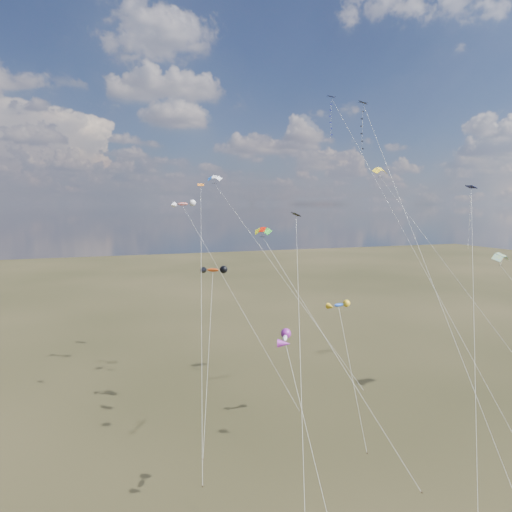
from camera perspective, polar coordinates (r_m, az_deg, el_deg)
name	(u,v)px	position (r m, az deg, el deg)	size (l,w,h in m)	color
ground	(325,496)	(45.03, 8.62, -27.50)	(400.00, 400.00, 0.00)	black
diamond_black_high	(371,147)	(50.75, 14.21, 13.04)	(1.20, 25.05, 36.22)	black
diamond_navy_tall	(344,138)	(58.24, 10.91, 14.31)	(5.81, 30.00, 38.69)	#0D0D43
diamond_black_mid	(299,307)	(39.17, 5.37, -6.39)	(7.49, 18.33, 24.33)	black
diamond_navy_right	(470,232)	(45.44, 25.19, 2.76)	(11.97, 14.67, 26.83)	#080C52
diamond_orange_center	(201,264)	(51.06, -6.87, -0.96)	(4.66, 18.12, 27.64)	orange
parafoil_yellow	(381,171)	(64.65, 15.41, 10.24)	(12.08, 22.81, 30.43)	gold
parafoil_blue_white	(215,178)	(74.70, -5.11, 9.67)	(16.41, 22.67, 30.13)	blue
parafoil_striped	(501,255)	(66.47, 28.33, 0.11)	(9.66, 12.76, 19.42)	#D0D610
parafoil_tricolor	(264,232)	(49.04, 0.98, 3.06)	(10.19, 16.73, 22.92)	#EBF012
novelty_orange_black	(213,270)	(55.15, -5.41, -1.81)	(5.57, 12.31, 17.77)	#BF4011
novelty_white_purple	(285,339)	(36.88, 3.66, -10.30)	(2.03, 9.24, 14.98)	silver
novelty_redwhite_stripe	(183,205)	(68.64, -9.11, 6.36)	(12.14, 20.85, 25.76)	red
novelty_blue_yellow	(339,305)	(53.00, 10.31, -6.10)	(2.52, 8.17, 14.20)	#1542BC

